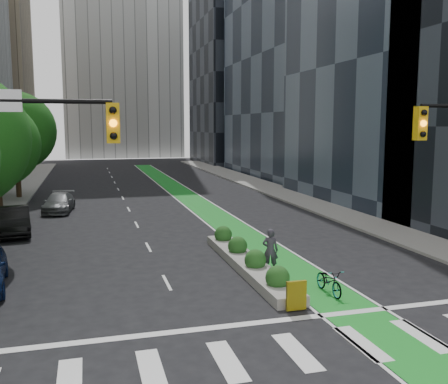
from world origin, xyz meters
TOP-DOWN VIEW (x-y plane):
  - ground at (0.00, 0.00)m, footprint 160.00×160.00m
  - sidewalk_right at (11.80, 25.00)m, footprint 3.60×90.00m
  - bike_lane_paint at (3.00, 30.00)m, footprint 2.20×70.00m
  - building_glass_far at (21.00, 45.00)m, footprint 14.00×24.00m
  - building_dark_end at (20.00, 68.00)m, footprint 14.00×18.00m
  - tree_far at (-11.00, 32.00)m, footprint 6.60×6.60m
  - median_planter at (1.20, 7.04)m, footprint 1.20×10.26m
  - bicycle at (3.10, 3.14)m, footprint 0.68×1.84m
  - cyclist at (2.00, 6.37)m, footprint 0.79×0.66m
  - parked_car_left_mid at (-9.50, 17.11)m, footprint 2.28×4.94m
  - parked_car_left_far at (-7.40, 24.18)m, footprint 2.37×4.80m

SIDE VIEW (x-z plane):
  - ground at x=0.00m, z-range 0.00..0.00m
  - bike_lane_paint at x=3.00m, z-range 0.00..0.01m
  - sidewalk_right at x=11.80m, z-range 0.00..0.15m
  - median_planter at x=1.20m, z-range -0.18..0.92m
  - bicycle at x=3.10m, z-range 0.00..0.96m
  - parked_car_left_far at x=-7.40m, z-range 0.00..1.34m
  - parked_car_left_mid at x=-9.50m, z-range 0.00..1.57m
  - cyclist at x=2.00m, z-range 0.00..1.85m
  - tree_far at x=-11.00m, z-range 1.19..10.20m
  - building_dark_end at x=20.00m, z-range 0.00..28.00m
  - building_glass_far at x=21.00m, z-range 0.00..42.00m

